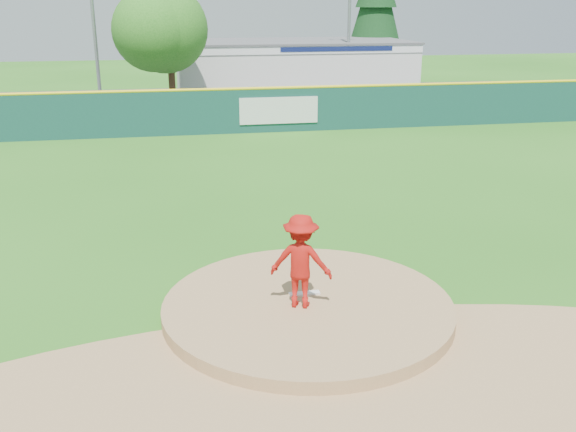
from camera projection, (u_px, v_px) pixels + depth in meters
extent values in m
plane|color=#286B19|center=(308.00, 313.00, 12.24)|extent=(120.00, 120.00, 0.00)
cylinder|color=#9E774C|center=(308.00, 313.00, 12.24)|extent=(5.50, 5.50, 0.50)
cube|color=white|center=(304.00, 293.00, 12.43)|extent=(0.60, 0.15, 0.04)
cylinder|color=#9E774C|center=(352.00, 404.00, 9.44)|extent=(15.40, 15.40, 0.01)
cube|color=#38383A|center=(208.00, 104.00, 37.40)|extent=(44.00, 16.00, 0.02)
imported|color=#AA130E|center=(301.00, 261.00, 11.72)|extent=(1.31, 1.04, 1.78)
imported|color=white|center=(263.00, 100.00, 34.05)|extent=(5.55, 3.80, 1.41)
cube|color=silver|center=(292.00, 67.00, 42.63)|extent=(15.00, 8.00, 3.20)
cube|color=white|center=(305.00, 49.00, 38.44)|extent=(15.00, 0.06, 0.55)
cube|color=#0F194C|center=(337.00, 49.00, 38.76)|extent=(7.00, 0.03, 0.28)
cube|color=#59595B|center=(292.00, 41.00, 42.11)|extent=(15.20, 8.20, 0.12)
cube|color=silver|center=(279.00, 110.00, 29.09)|extent=(3.60, 0.04, 1.20)
cube|color=#133D38|center=(221.00, 112.00, 28.70)|extent=(40.00, 0.10, 2.00)
cylinder|color=yellow|center=(220.00, 89.00, 28.38)|extent=(40.00, 0.14, 0.14)
cylinder|color=#382314|center=(172.00, 87.00, 34.77)|extent=(0.36, 0.36, 2.60)
sphere|color=#387F23|center=(169.00, 25.00, 33.75)|extent=(5.60, 5.60, 5.60)
cylinder|color=#382314|center=(373.00, 71.00, 47.86)|extent=(0.40, 0.40, 1.60)
cone|color=#113A16|center=(376.00, 4.00, 46.36)|extent=(4.40, 4.40, 7.90)
cylinder|color=gray|center=(92.00, 6.00, 34.60)|extent=(0.20, 0.20, 11.00)
cylinder|color=gray|center=(349.00, 14.00, 39.30)|extent=(0.20, 0.20, 10.00)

